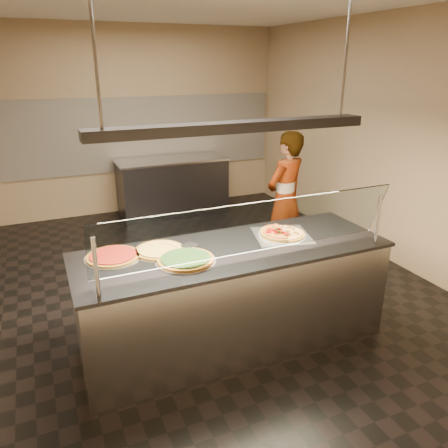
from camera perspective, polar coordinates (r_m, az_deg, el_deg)
name	(u,v)px	position (r m, az deg, el deg)	size (l,w,h in m)	color
ground	(198,283)	(5.17, -3.37, -7.68)	(5.00, 6.00, 0.02)	black
wall_back	(133,122)	(7.53, -11.82, 12.93)	(5.00, 0.02, 3.00)	tan
wall_front	(419,275)	(2.21, 24.16, -6.13)	(5.00, 0.02, 3.00)	tan
wall_right	(381,140)	(5.98, 19.87, 10.34)	(0.02, 6.00, 3.00)	tan
tile_band	(134,134)	(7.53, -11.66, 11.40)	(4.90, 0.02, 1.20)	silver
serving_counter	(233,296)	(3.94, 1.20, -9.35)	(2.70, 0.94, 0.93)	#B7B7BC
sneeze_guard	(253,229)	(3.34, 3.75, -0.64)	(2.46, 0.18, 0.54)	#B7B7BC
perforated_tray	(282,235)	(4.03, 7.57, -1.43)	(0.60, 0.60, 0.01)	silver
half_pizza_pepperoni	(273,234)	(3.97, 6.39, -1.27)	(0.30, 0.45, 0.05)	brown
half_pizza_sausage	(291,231)	(4.07, 8.77, -0.95)	(0.30, 0.45, 0.04)	brown
pizza_spinach	(186,259)	(3.50, -5.04, -4.61)	(0.49, 0.49, 0.03)	silver
pizza_cheese	(159,250)	(3.70, -8.44, -3.34)	(0.45, 0.45, 0.03)	silver
pizza_tomato	(113,256)	(3.66, -14.32, -4.06)	(0.46, 0.46, 0.03)	silver
pizza_spatula	(179,245)	(3.74, -5.95, -2.71)	(0.25, 0.21, 0.02)	#B7B7BC
prep_table	(173,186)	(7.41, -6.72, 4.94)	(1.80, 0.74, 0.93)	#2E2E33
worker	(285,199)	(5.47, 7.99, 3.30)	(0.61, 0.40, 1.67)	black
heat_lamp_housing	(234,127)	(3.46, 1.38, 12.55)	(2.30, 0.18, 0.08)	#2E2E33
lamp_rod_left	(94,50)	(3.14, -16.57, 20.97)	(0.02, 0.02, 1.01)	#B7B7BC
lamp_rod_right	(346,52)	(3.95, 15.68, 20.77)	(0.02, 0.02, 1.01)	#B7B7BC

